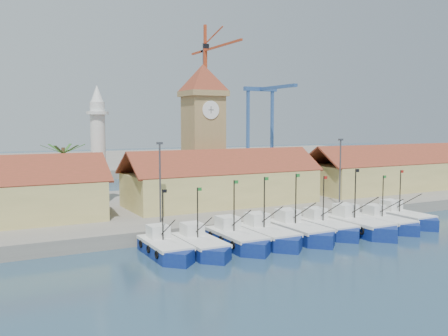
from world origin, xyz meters
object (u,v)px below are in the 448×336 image
boat_4 (300,232)px  clock_tower (203,128)px  minaret (98,144)px  boat_0 (166,249)px

boat_4 → clock_tower: clock_tower is taller
boat_4 → minaret: 30.93m
boat_4 → minaret: bearing=122.1°
boat_0 → boat_4: bearing=-0.9°
clock_tower → minaret: (-15.00, 2.00, -2.23)m
boat_0 → clock_tower: size_ratio=0.39×
boat_0 → clock_tower: 29.41m
boat_4 → minaret: (-15.74, 25.08, 8.95)m
boat_0 → minaret: 26.42m
minaret → clock_tower: bearing=-7.6°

